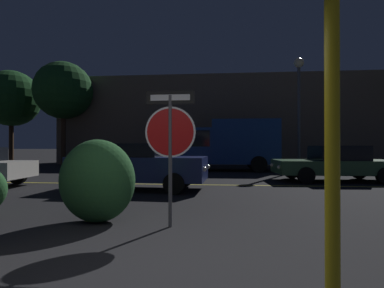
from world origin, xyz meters
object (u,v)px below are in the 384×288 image
(yellow_pole_right, at_px, (332,94))
(passing_car_4, at_px, (335,163))
(delivery_truck, at_px, (224,143))
(street_lamp, at_px, (299,91))
(passing_car_3, at_px, (139,166))
(tree_0, at_px, (11,99))
(hedge_bush_2, at_px, (97,181))
(stop_sign, at_px, (170,132))
(tree_1, at_px, (63,91))

(yellow_pole_right, height_order, passing_car_4, yellow_pole_right)
(delivery_truck, distance_m, street_lamp, 4.99)
(passing_car_3, relative_size, tree_0, 0.62)
(delivery_truck, bearing_deg, street_lamp, -86.44)
(hedge_bush_2, xyz_separation_m, tree_0, (-13.25, 15.71, 4.13))
(yellow_pole_right, distance_m, delivery_truck, 14.01)
(passing_car_3, distance_m, delivery_truck, 7.88)
(yellow_pole_right, bearing_deg, tree_0, 131.58)
(hedge_bush_2, xyz_separation_m, passing_car_3, (-0.36, 3.99, -0.00))
(street_lamp, height_order, tree_0, tree_0)
(tree_0, bearing_deg, passing_car_3, -42.29)
(hedge_bush_2, relative_size, street_lamp, 0.24)
(hedge_bush_2, bearing_deg, street_lamp, 60.99)
(yellow_pole_right, relative_size, delivery_truck, 0.62)
(stop_sign, relative_size, delivery_truck, 0.40)
(hedge_bush_2, bearing_deg, yellow_pole_right, -41.08)
(passing_car_4, distance_m, delivery_truck, 6.25)
(tree_0, distance_m, tree_1, 4.60)
(stop_sign, distance_m, delivery_truck, 11.57)
(yellow_pole_right, xyz_separation_m, tree_1, (-11.77, 17.49, 3.46))
(passing_car_4, height_order, tree_1, tree_1)
(passing_car_3, distance_m, tree_1, 14.43)
(stop_sign, height_order, passing_car_4, stop_sign)
(stop_sign, height_order, street_lamp, street_lamp)
(tree_1, bearing_deg, yellow_pole_right, -56.06)
(yellow_pole_right, bearing_deg, passing_car_3, 117.12)
(delivery_truck, distance_m, tree_0, 16.55)
(hedge_bush_2, bearing_deg, stop_sign, -7.67)
(yellow_pole_right, height_order, tree_0, tree_0)
(stop_sign, height_order, tree_0, tree_0)
(street_lamp, relative_size, tree_1, 0.85)
(passing_car_4, bearing_deg, passing_car_3, 108.90)
(tree_0, bearing_deg, passing_car_4, -24.32)
(yellow_pole_right, xyz_separation_m, passing_car_4, (3.50, 9.41, -1.07))
(delivery_truck, bearing_deg, passing_car_4, -137.96)
(hedge_bush_2, height_order, tree_0, tree_0)
(street_lamp, bearing_deg, passing_car_3, -131.73)
(tree_0, relative_size, tree_1, 0.96)
(stop_sign, distance_m, passing_car_4, 8.73)
(stop_sign, height_order, tree_1, tree_1)
(stop_sign, bearing_deg, tree_1, 124.67)
(stop_sign, height_order, yellow_pole_right, yellow_pole_right)
(stop_sign, xyz_separation_m, passing_car_3, (-1.69, 4.17, -0.84))
(passing_car_4, relative_size, delivery_truck, 0.81)
(delivery_truck, relative_size, tree_0, 0.82)
(stop_sign, relative_size, hedge_bush_2, 1.55)
(stop_sign, bearing_deg, delivery_truck, 85.72)
(passing_car_3, xyz_separation_m, tree_1, (-8.38, 10.86, 4.48))
(hedge_bush_2, relative_size, tree_1, 0.20)
(stop_sign, xyz_separation_m, tree_0, (-14.57, 15.88, 3.29))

